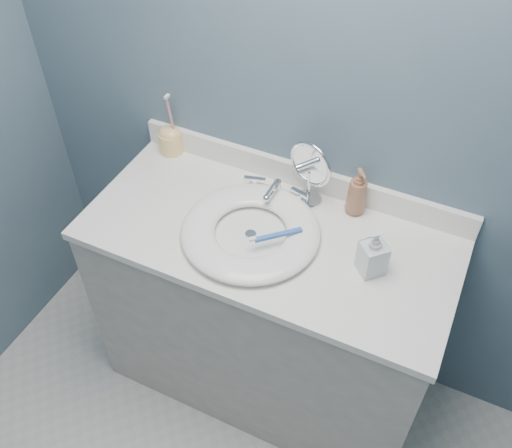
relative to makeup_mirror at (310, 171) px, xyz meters
The scene contains 12 objects.
back_wall 0.21m from the makeup_mirror, 126.37° to the left, with size 2.20×0.02×2.40m, color #4C6172.
vanity_cabinet 0.62m from the makeup_mirror, 105.55° to the right, with size 1.20×0.55×0.85m, color #BBB5AB.
countertop 0.26m from the makeup_mirror, 105.55° to the right, with size 1.22×0.57×0.03m, color white.
backsplash 0.12m from the makeup_mirror, 131.21° to the left, with size 1.22×0.02×0.09m, color white.
basin 0.28m from the makeup_mirror, 114.69° to the right, with size 0.45×0.45×0.04m, color white, non-canonical shape.
drain 0.28m from the makeup_mirror, 114.69° to the right, with size 0.04×0.04×0.01m, color silver.
faucet 0.15m from the makeup_mirror, 162.82° to the right, with size 0.25×0.13×0.07m.
makeup_mirror is the anchor object (origin of this frame).
soap_bottle_amber 0.17m from the makeup_mirror, ahead, with size 0.07×0.07×0.18m, color #955E43.
soap_bottle_clear 0.35m from the makeup_mirror, 35.61° to the right, with size 0.07×0.07×0.16m, color silver.
toothbrush_holder 0.57m from the makeup_mirror, behind, with size 0.09×0.09×0.25m.
toothbrush_lying 0.25m from the makeup_mirror, 93.59° to the right, with size 0.14×0.13×0.02m.
Camera 1 is at (0.51, -0.19, 2.22)m, focal length 40.00 mm.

